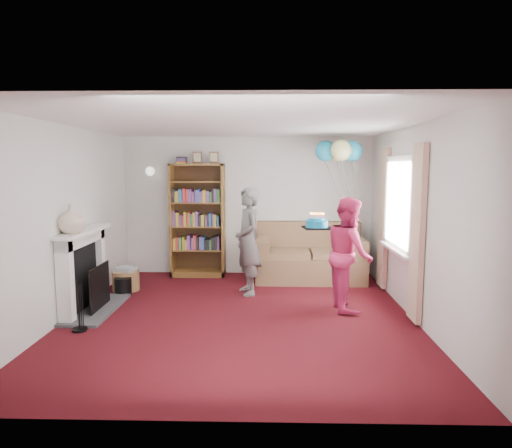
{
  "coord_description": "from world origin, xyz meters",
  "views": [
    {
      "loc": [
        0.36,
        -5.81,
        1.97
      ],
      "look_at": [
        0.2,
        0.6,
        1.16
      ],
      "focal_mm": 32.0,
      "sensor_mm": 36.0,
      "label": 1
    }
  ],
  "objects_px": {
    "bookcase": "(198,221)",
    "birthday_cake": "(317,224)",
    "sofa": "(309,258)",
    "person_magenta": "(349,254)",
    "person_striped": "(248,241)"
  },
  "relations": [
    {
      "from": "bookcase",
      "to": "birthday_cake",
      "type": "distance_m",
      "value": 2.55
    },
    {
      "from": "bookcase",
      "to": "person_striped",
      "type": "height_order",
      "value": "bookcase"
    },
    {
      "from": "bookcase",
      "to": "birthday_cake",
      "type": "bearing_deg",
      "value": -39.78
    },
    {
      "from": "person_magenta",
      "to": "birthday_cake",
      "type": "relative_size",
      "value": 4.15
    },
    {
      "from": "bookcase",
      "to": "sofa",
      "type": "relative_size",
      "value": 1.2
    },
    {
      "from": "person_striped",
      "to": "person_magenta",
      "type": "height_order",
      "value": "person_striped"
    },
    {
      "from": "sofa",
      "to": "birthday_cake",
      "type": "relative_size",
      "value": 4.95
    },
    {
      "from": "person_magenta",
      "to": "birthday_cake",
      "type": "xyz_separation_m",
      "value": [
        -0.42,
        0.3,
        0.37
      ]
    },
    {
      "from": "birthday_cake",
      "to": "sofa",
      "type": "bearing_deg",
      "value": 88.74
    },
    {
      "from": "person_striped",
      "to": "birthday_cake",
      "type": "bearing_deg",
      "value": 47.37
    },
    {
      "from": "bookcase",
      "to": "birthday_cake",
      "type": "relative_size",
      "value": 5.94
    },
    {
      "from": "sofa",
      "to": "person_striped",
      "type": "distance_m",
      "value": 1.5
    },
    {
      "from": "sofa",
      "to": "birthday_cake",
      "type": "bearing_deg",
      "value": -90.34
    },
    {
      "from": "person_striped",
      "to": "birthday_cake",
      "type": "height_order",
      "value": "person_striped"
    },
    {
      "from": "bookcase",
      "to": "person_magenta",
      "type": "relative_size",
      "value": 1.43
    }
  ]
}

